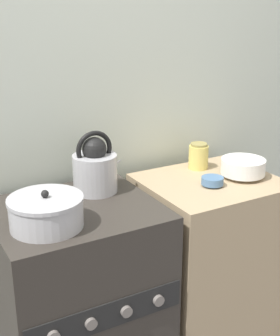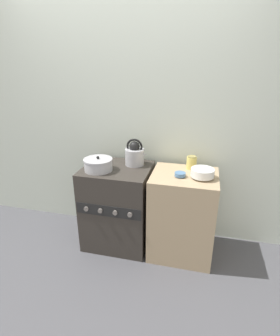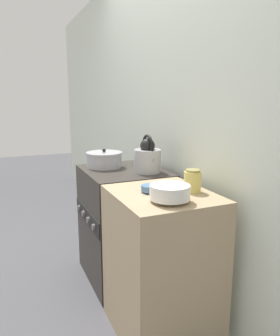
{
  "view_description": "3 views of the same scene",
  "coord_description": "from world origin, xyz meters",
  "px_view_note": "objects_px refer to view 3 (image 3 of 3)",
  "views": [
    {
      "loc": [
        -0.6,
        -1.31,
        1.6
      ],
      "look_at": [
        0.29,
        0.28,
        0.96
      ],
      "focal_mm": 50.0,
      "sensor_mm": 36.0,
      "label": 1
    },
    {
      "loc": [
        0.78,
        -1.95,
        1.78
      ],
      "look_at": [
        0.24,
        0.25,
        0.87
      ],
      "focal_mm": 28.0,
      "sensor_mm": 36.0,
      "label": 2
    },
    {
      "loc": [
        2.19,
        -0.53,
        1.35
      ],
      "look_at": [
        0.3,
        0.28,
        0.91
      ],
      "focal_mm": 35.0,
      "sensor_mm": 36.0,
      "label": 3
    }
  ],
  "objects_px": {
    "cooking_pot": "(104,160)",
    "enamel_bowl": "(170,192)",
    "kettle": "(148,158)",
    "small_ceramic_bowl": "(150,188)",
    "stove": "(124,224)",
    "storage_jar": "(193,181)"
  },
  "relations": [
    {
      "from": "cooking_pot",
      "to": "enamel_bowl",
      "type": "relative_size",
      "value": 1.34
    },
    {
      "from": "stove",
      "to": "kettle",
      "type": "height_order",
      "value": "kettle"
    },
    {
      "from": "cooking_pot",
      "to": "storage_jar",
      "type": "distance_m",
      "value": 0.88
    },
    {
      "from": "cooking_pot",
      "to": "storage_jar",
      "type": "xyz_separation_m",
      "value": [
        0.85,
        0.24,
        0.01
      ]
    },
    {
      "from": "kettle",
      "to": "small_ceramic_bowl",
      "type": "distance_m",
      "value": 0.52
    },
    {
      "from": "stove",
      "to": "storage_jar",
      "type": "xyz_separation_m",
      "value": [
        0.7,
        0.14,
        0.48
      ]
    },
    {
      "from": "cooking_pot",
      "to": "small_ceramic_bowl",
      "type": "distance_m",
      "value": 0.76
    },
    {
      "from": "enamel_bowl",
      "to": "small_ceramic_bowl",
      "type": "distance_m",
      "value": 0.19
    },
    {
      "from": "small_ceramic_bowl",
      "to": "stove",
      "type": "bearing_deg",
      "value": 172.97
    },
    {
      "from": "stove",
      "to": "kettle",
      "type": "relative_size",
      "value": 3.15
    },
    {
      "from": "stove",
      "to": "storage_jar",
      "type": "bearing_deg",
      "value": 11.62
    },
    {
      "from": "small_ceramic_bowl",
      "to": "storage_jar",
      "type": "height_order",
      "value": "storage_jar"
    },
    {
      "from": "kettle",
      "to": "storage_jar",
      "type": "relative_size",
      "value": 2.12
    },
    {
      "from": "stove",
      "to": "storage_jar",
      "type": "relative_size",
      "value": 6.67
    },
    {
      "from": "cooking_pot",
      "to": "stove",
      "type": "bearing_deg",
      "value": 34.45
    },
    {
      "from": "cooking_pot",
      "to": "storage_jar",
      "type": "relative_size",
      "value": 2.15
    },
    {
      "from": "enamel_bowl",
      "to": "storage_jar",
      "type": "height_order",
      "value": "storage_jar"
    },
    {
      "from": "kettle",
      "to": "small_ceramic_bowl",
      "type": "relative_size",
      "value": 2.74
    },
    {
      "from": "kettle",
      "to": "storage_jar",
      "type": "height_order",
      "value": "kettle"
    },
    {
      "from": "small_ceramic_bowl",
      "to": "enamel_bowl",
      "type": "bearing_deg",
      "value": 6.17
    },
    {
      "from": "stove",
      "to": "kettle",
      "type": "distance_m",
      "value": 0.56
    },
    {
      "from": "cooking_pot",
      "to": "small_ceramic_bowl",
      "type": "xyz_separation_m",
      "value": [
        0.76,
        0.02,
        -0.03
      ]
    }
  ]
}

